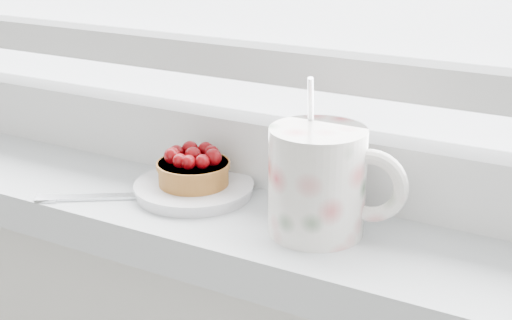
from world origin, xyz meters
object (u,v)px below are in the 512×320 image
Objects in this scene: floral_mug at (321,179)px; fork at (138,196)px; saucer at (194,189)px; raspberry_tart at (194,168)px.

floral_mug is 0.20m from fork.
raspberry_tart is at bearing 101.06° from saucer.
floral_mug is at bearing 5.19° from fork.
saucer is 0.87× the size of floral_mug.
floral_mug is (0.15, -0.02, 0.02)m from raspberry_tart.
saucer is at bearing 173.18° from floral_mug.
fork is (-0.19, -0.02, -0.05)m from floral_mug.
floral_mug is at bearing -6.96° from raspberry_tart.
saucer reaches higher than fork.
fork is at bearing -141.50° from saucer.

